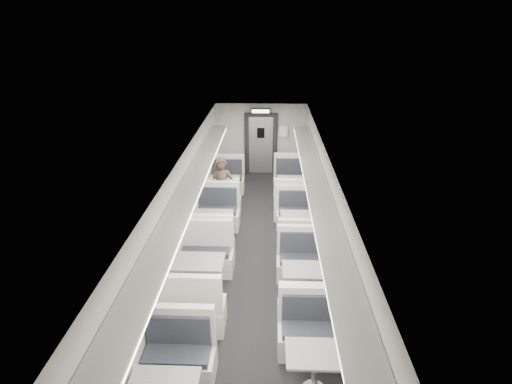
# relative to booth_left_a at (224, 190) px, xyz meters

# --- Properties ---
(room) EXTENTS (3.24, 12.24, 2.64)m
(room) POSITION_rel_booth_left_a_xyz_m (1.00, -3.49, 0.82)
(room) COLOR black
(room) RESTS_ON ground
(booth_left_a) EXTENTS (1.05, 2.13, 1.14)m
(booth_left_a) POSITION_rel_booth_left_a_xyz_m (0.00, 0.00, 0.00)
(booth_left_a) COLOR #B6B2AB
(booth_left_a) RESTS_ON room
(booth_left_b) EXTENTS (1.10, 2.23, 1.19)m
(booth_left_b) POSITION_rel_booth_left_a_xyz_m (0.00, -2.34, 0.02)
(booth_left_b) COLOR #B6B2AB
(booth_left_b) RESTS_ON room
(booth_left_c) EXTENTS (1.14, 2.31, 1.24)m
(booth_left_c) POSITION_rel_booth_left_a_xyz_m (0.00, -4.31, 0.03)
(booth_left_c) COLOR #B6B2AB
(booth_left_c) RESTS_ON room
(booth_right_a) EXTENTS (1.12, 2.27, 1.21)m
(booth_right_a) POSITION_rel_booth_left_a_xyz_m (2.00, -0.09, 0.02)
(booth_right_a) COLOR #B6B2AB
(booth_right_a) RESTS_ON room
(booth_right_b) EXTENTS (0.99, 2.01, 1.08)m
(booth_right_b) POSITION_rel_booth_left_a_xyz_m (2.00, -2.14, -0.02)
(booth_right_b) COLOR #B6B2AB
(booth_right_b) RESTS_ON room
(booth_right_c) EXTENTS (1.03, 2.09, 1.12)m
(booth_right_c) POSITION_rel_booth_left_a_xyz_m (2.00, -4.39, -0.01)
(booth_right_c) COLOR #B6B2AB
(booth_right_c) RESTS_ON room
(booth_right_d) EXTENTS (1.04, 2.11, 1.13)m
(booth_right_d) POSITION_rel_booth_left_a_xyz_m (2.00, -6.41, -0.00)
(booth_right_d) COLOR #B6B2AB
(booth_right_d) RESTS_ON room
(passenger) EXTENTS (0.63, 0.41, 1.71)m
(passenger) POSITION_rel_booth_left_a_xyz_m (0.07, -1.01, 0.47)
(passenger) COLOR black
(passenger) RESTS_ON room
(window_a) EXTENTS (0.02, 1.18, 0.84)m
(window_a) POSITION_rel_booth_left_a_xyz_m (-0.49, -0.09, 0.97)
(window_a) COLOR black
(window_a) RESTS_ON room
(window_b) EXTENTS (0.02, 1.18, 0.84)m
(window_b) POSITION_rel_booth_left_a_xyz_m (-0.49, -2.29, 0.97)
(window_b) COLOR black
(window_b) RESTS_ON room
(window_c) EXTENTS (0.02, 1.18, 0.84)m
(window_c) POSITION_rel_booth_left_a_xyz_m (-0.49, -4.49, 0.97)
(window_c) COLOR black
(window_c) RESTS_ON room
(window_d) EXTENTS (0.02, 1.18, 0.84)m
(window_d) POSITION_rel_booth_left_a_xyz_m (-0.49, -6.69, 0.97)
(window_d) COLOR black
(window_d) RESTS_ON room
(luggage_rack_left) EXTENTS (0.46, 10.40, 0.09)m
(luggage_rack_left) POSITION_rel_booth_left_a_xyz_m (-0.24, -3.79, 1.53)
(luggage_rack_left) COLOR #B6B2AB
(luggage_rack_left) RESTS_ON room
(luggage_rack_right) EXTENTS (0.46, 10.40, 0.09)m
(luggage_rack_right) POSITION_rel_booth_left_a_xyz_m (2.24, -3.79, 1.53)
(luggage_rack_right) COLOR #B6B2AB
(luggage_rack_right) RESTS_ON room
(vestibule_door) EXTENTS (1.10, 0.13, 2.10)m
(vestibule_door) POSITION_rel_booth_left_a_xyz_m (1.00, 2.44, 0.66)
(vestibule_door) COLOR black
(vestibule_door) RESTS_ON room
(exit_sign) EXTENTS (0.62, 0.12, 0.16)m
(exit_sign) POSITION_rel_booth_left_a_xyz_m (1.00, 1.95, 1.90)
(exit_sign) COLOR black
(exit_sign) RESTS_ON room
(wall_notice) EXTENTS (0.32, 0.02, 0.40)m
(wall_notice) POSITION_rel_booth_left_a_xyz_m (1.75, 2.43, 1.12)
(wall_notice) COLOR white
(wall_notice) RESTS_ON room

